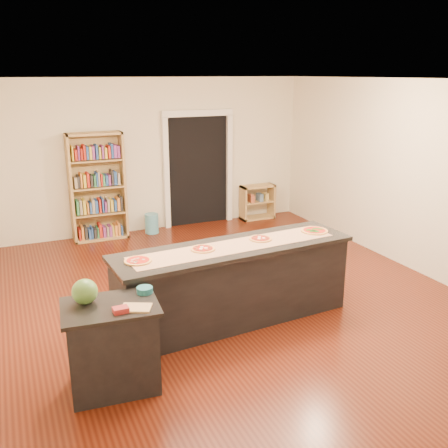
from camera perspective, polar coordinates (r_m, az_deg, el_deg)
name	(u,v)px	position (r m, az deg, el deg)	size (l,w,h in m)	color
room	(231,197)	(6.15, 0.76, 3.07)	(6.00, 7.00, 2.80)	beige
doorway	(198,163)	(9.66, -2.98, 6.94)	(1.40, 0.09, 2.21)	black
kitchen_island	(234,283)	(5.96, 1.15, -6.78)	(2.89, 0.78, 0.95)	black
side_counter	(113,346)	(4.89, -12.60, -13.49)	(0.86, 0.63, 0.86)	black
bookshelf	(98,187)	(9.04, -14.26, 4.11)	(0.95, 0.34, 1.90)	tan
low_shelf	(257,202)	(10.19, 3.84, 2.54)	(0.69, 0.30, 0.69)	tan
waste_bin	(152,223)	(9.37, -8.26, 0.06)	(0.25, 0.25, 0.37)	#4E97AE
kraft_paper	(235,246)	(5.77, 1.26, -2.52)	(2.50, 0.45, 0.00)	#AC7B58
watermelon	(85,292)	(4.73, -15.63, -7.45)	(0.23, 0.23, 0.23)	#144214
cutting_board	(136,308)	(4.58, -10.00, -9.42)	(0.26, 0.18, 0.02)	tan
package_red	(121,310)	(4.53, -11.72, -9.58)	(0.13, 0.10, 0.05)	maroon
package_teal	(145,290)	(4.86, -9.05, -7.46)	(0.15, 0.15, 0.06)	#195966
pizza_a	(138,261)	(5.37, -9.81, -4.15)	(0.28, 0.28, 0.02)	tan
pizza_b	(203,249)	(5.65, -2.44, -2.85)	(0.28, 0.28, 0.02)	tan
pizza_c	(260,239)	(6.00, 4.19, -1.68)	(0.27, 0.27, 0.02)	tan
pizza_d	(314,231)	(6.39, 10.29, -0.75)	(0.33, 0.33, 0.02)	tan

